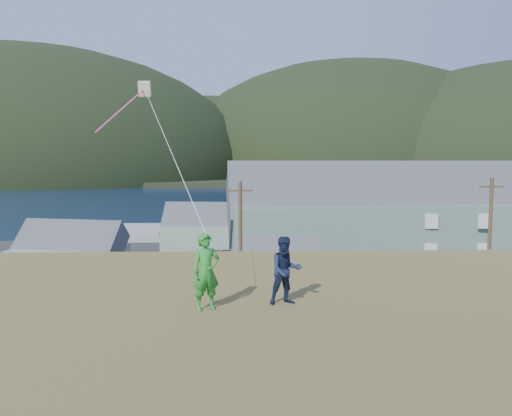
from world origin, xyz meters
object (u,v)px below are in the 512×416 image
Objects in this scene: wharf at (198,232)px; kite_flyer_navy at (286,270)px; kite_flyer_green at (206,272)px; lodge at (403,216)px; shed_white at (279,266)px; shed_palegreen_near at (69,255)px; shed_palegreen_far at (210,230)px.

kite_flyer_navy is (7.18, -59.34, 7.54)m from wharf.
wharf is 15.20× the size of kite_flyer_green.
kite_flyer_green is at bearing 179.32° from kite_flyer_navy.
shed_white is (-13.78, -11.40, -2.82)m from lodge.
shed_palegreen_near is at bearing 103.53° from kite_flyer_navy.
kite_flyer_navy is at bearing -77.85° from shed_palegreen_far.
lodge is at bearing -40.79° from wharf.
lodge reaches higher than wharf.
shed_palegreen_near is 6.43× the size of kite_flyer_navy.
lodge is 5.10× the size of shed_white.
wharf is 0.71× the size of lodge.
lodge reaches higher than kite_flyer_navy.
shed_palegreen_far is 7.05× the size of kite_flyer_navy.
kite_flyer_navy is at bearing -83.10° from wharf.
lodge is 32.66m from shed_palegreen_near.
shed_white is 0.65× the size of shed_palegreen_far.
kite_flyer_green reaches higher than wharf.
shed_palegreen_far is at bearing -79.68° from wharf.
lodge is at bearing 47.14° from shed_white.
shed_white is 29.39m from kite_flyer_green.
shed_palegreen_far is (-20.39, 5.68, -2.19)m from lodge.
shed_palegreen_far is at bearing 160.26° from lodge.
shed_palegreen_near is (-31.49, -8.35, -2.40)m from lodge.
lodge reaches higher than shed_palegreen_near.
wharf is at bearing 72.46° from kite_flyer_green.
shed_white is 18.32m from shed_palegreen_far.
shed_palegreen_near is (-8.53, -28.16, 2.04)m from wharf.
kite_flyer_navy is (1.80, 0.40, -0.07)m from kite_flyer_green.
kite_flyer_navy reaches higher than shed_palegreen_near.
wharf is 60.24m from kite_flyer_navy.
wharf is 16.56× the size of kite_flyer_navy.
kite_flyer_green reaches higher than shed_white.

